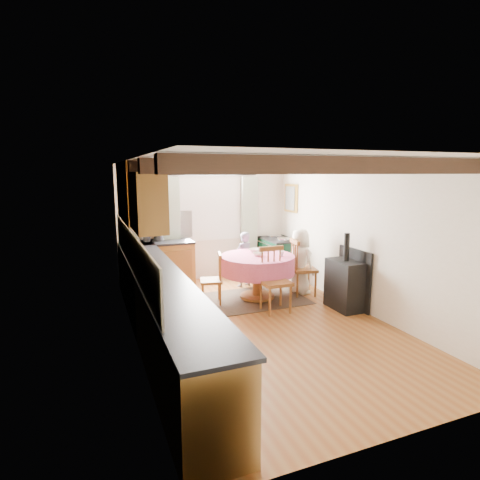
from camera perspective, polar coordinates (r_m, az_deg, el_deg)
name	(u,v)px	position (r m, az deg, el deg)	size (l,w,h in m)	color
floor	(260,324)	(5.95, 2.91, -12.23)	(3.60, 5.50, 0.00)	brown
ceiling	(261,161)	(5.51, 3.13, 11.53)	(3.60, 5.50, 0.00)	white
wall_back	(206,223)	(8.16, -5.07, 2.55)	(3.60, 0.00, 2.40)	silver
wall_front	(404,305)	(3.39, 23.02, -8.85)	(3.60, 0.00, 2.40)	silver
wall_left	(133,255)	(5.14, -15.56, -2.17)	(0.00, 5.50, 2.40)	silver
wall_right	(361,238)	(6.56, 17.46, 0.31)	(0.00, 5.50, 2.40)	silver
beam_a	(351,165)	(3.79, 16.11, 10.53)	(3.60, 0.16, 0.16)	#362116
beam_b	(297,167)	(4.62, 8.41, 10.63)	(3.60, 0.16, 0.16)	#362116
beam_c	(261,168)	(5.51, 3.12, 10.60)	(3.60, 0.16, 0.16)	#362116
beam_d	(235,168)	(6.43, -0.67, 10.52)	(3.60, 0.16, 0.16)	#362116
beam_e	(216,169)	(7.38, -3.50, 10.43)	(3.60, 0.16, 0.16)	#362116
splash_left	(132,251)	(5.43, -15.70, -1.53)	(0.02, 4.50, 0.55)	beige
splash_back	(158,225)	(7.92, -11.98, 2.14)	(1.40, 0.02, 0.55)	beige
base_cabinet_left	(158,309)	(5.38, -11.96, -9.88)	(0.60, 5.30, 0.88)	brown
base_cabinet_back	(159,265)	(7.77, -11.79, -3.70)	(1.30, 0.60, 0.88)	brown
worktop_left	(159,275)	(5.25, -11.92, -5.13)	(0.64, 5.30, 0.04)	black
worktop_back	(159,243)	(7.66, -11.88, -0.38)	(1.30, 0.64, 0.04)	black
wall_cabinet_glass	(133,192)	(6.25, -15.54, 6.87)	(0.34, 1.80, 0.90)	brown
wall_cabinet_solid	(147,202)	(4.77, -13.51, 5.51)	(0.34, 0.90, 0.70)	brown
window_frame	(210,204)	(8.13, -4.40, 5.37)	(1.34, 0.03, 1.54)	white
window_pane	(210,204)	(8.14, -4.41, 5.37)	(1.20, 0.01, 1.40)	white
curtain_left	(172,230)	(7.90, -10.07, 1.45)	(0.35, 0.10, 2.10)	#9BA097
curtain_right	(249,226)	(8.40, 1.36, 2.11)	(0.35, 0.10, 2.10)	#9BA097
curtain_rod	(211,175)	(8.03, -4.28, 9.60)	(0.03, 0.03, 2.00)	black
wall_picture	(291,198)	(8.38, 7.52, 6.13)	(0.04, 0.50, 0.60)	gold
wall_plate	(252,198)	(8.44, 1.82, 6.24)	(0.30, 0.30, 0.02)	silver
rug	(257,298)	(7.05, 2.54, -8.57)	(1.66, 1.29, 0.01)	#4F3E2F
dining_table	(257,277)	(6.94, 2.57, -5.51)	(1.32, 1.32, 0.79)	#D66B8B
chair_near	(276,280)	(6.30, 5.30, -5.91)	(0.45, 0.47, 1.06)	brown
chair_left	(211,279)	(6.68, -4.30, -5.71)	(0.38, 0.40, 0.89)	brown
chair_right	(304,267)	(7.23, 9.36, -3.95)	(0.45, 0.47, 1.05)	brown
aga_range	(279,258)	(8.37, 5.74, -2.60)	(0.61, 0.94, 0.87)	black
cast_iron_stove	(345,271)	(6.60, 15.28, -4.50)	(0.38, 0.64, 1.28)	black
child_far	(244,259)	(7.65, 0.57, -2.86)	(0.40, 0.26, 1.10)	slate
child_right	(300,261)	(7.29, 8.82, -3.15)	(0.60, 0.39, 1.22)	silver
bowl_a	(256,250)	(7.16, 2.30, -1.52)	(0.23, 0.23, 0.06)	silver
bowl_b	(258,254)	(6.81, 2.71, -2.11)	(0.19, 0.19, 0.06)	silver
cup	(281,253)	(6.82, 6.10, -1.98)	(0.10, 0.10, 0.10)	silver
canister_tall	(147,235)	(7.70, -13.61, 0.68)	(0.14, 0.14, 0.25)	#262628
canister_wide	(159,235)	(7.73, -11.91, 0.65)	(0.19, 0.19, 0.21)	#262628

